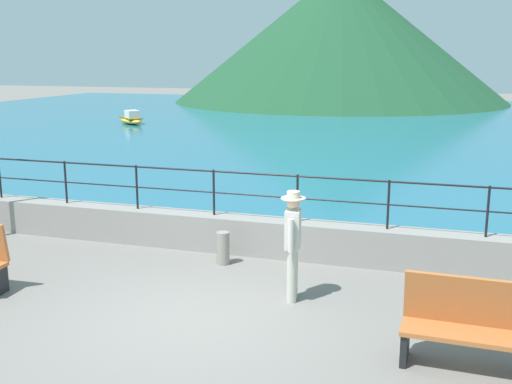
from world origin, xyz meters
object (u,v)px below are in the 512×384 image
at_px(person_walking, 293,240).
at_px(bench_far, 474,325).
at_px(boat_2, 131,119).
at_px(bollard, 223,248).

bearing_deg(person_walking, bench_far, -28.30).
bearing_deg(bench_far, boat_2, 126.81).
height_order(bench_far, bollard, bench_far).
relative_size(person_walking, boat_2, 0.76).
distance_m(bench_far, person_walking, 3.01).
height_order(bench_far, boat_2, bench_far).
relative_size(bench_far, bollard, 2.81).
height_order(bollard, boat_2, boat_2).
bearing_deg(bollard, bench_far, -32.28).
distance_m(bollard, boat_2, 24.20).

